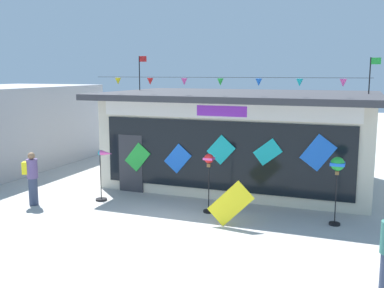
% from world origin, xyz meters
% --- Properties ---
extents(ground_plane, '(80.00, 80.00, 0.00)m').
position_xyz_m(ground_plane, '(0.00, 0.00, 0.00)').
color(ground_plane, '#ADAAA5').
extents(kite_shop_building, '(9.51, 6.40, 4.77)m').
position_xyz_m(kite_shop_building, '(0.83, 6.09, 1.73)').
color(kite_shop_building, beige).
rests_on(kite_shop_building, ground_plane).
extents(wind_spinner_far_left, '(0.67, 0.37, 1.66)m').
position_xyz_m(wind_spinner_far_left, '(-2.68, 2.05, 1.02)').
color(wind_spinner_far_left, black).
rests_on(wind_spinner_far_left, ground_plane).
extents(wind_spinner_left, '(0.33, 0.33, 1.77)m').
position_xyz_m(wind_spinner_left, '(0.85, 2.11, 1.31)').
color(wind_spinner_left, black).
rests_on(wind_spinner_left, ground_plane).
extents(wind_spinner_center_left, '(0.38, 0.38, 1.89)m').
position_xyz_m(wind_spinner_center_left, '(4.43, 2.27, 1.56)').
color(wind_spinner_center_left, black).
rests_on(wind_spinner_center_left, ground_plane).
extents(person_mid_plaza, '(0.48, 0.40, 1.68)m').
position_xyz_m(person_mid_plaza, '(-4.57, 0.87, 0.89)').
color(person_mid_plaza, '#333D56').
rests_on(person_mid_plaza, ground_plane).
extents(display_kite_on_ground, '(1.28, 0.20, 1.28)m').
position_xyz_m(display_kite_on_ground, '(1.79, 1.14, 0.64)').
color(display_kite_on_ground, yellow).
rests_on(display_kite_on_ground, ground_plane).
extents(neighbour_building, '(5.33, 8.55, 3.51)m').
position_xyz_m(neighbour_building, '(-10.08, 5.41, 1.76)').
color(neighbour_building, '#99999E').
rests_on(neighbour_building, ground_plane).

